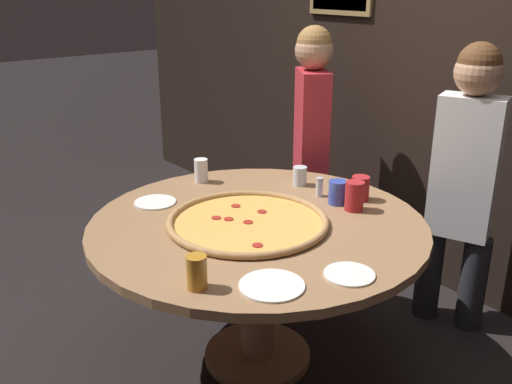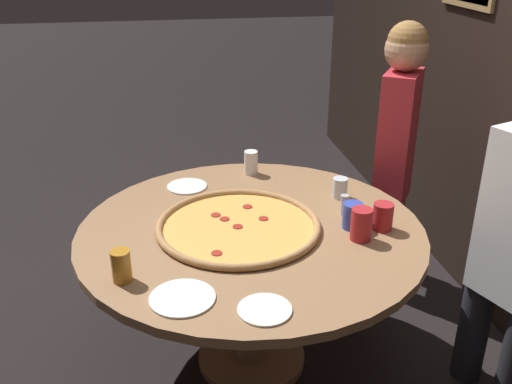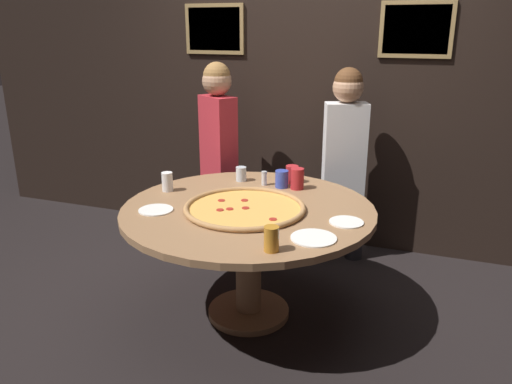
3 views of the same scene
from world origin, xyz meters
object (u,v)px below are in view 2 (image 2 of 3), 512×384
Objects in this scene: diner_side_left at (396,143)px; white_plate_near_front at (182,298)px; white_plate_beside_cup at (187,186)px; condiment_shaker at (344,205)px; giant_pizza at (238,226)px; drink_cup_beside_pizza at (353,216)px; dining_table at (251,254)px; drink_cup_centre_back at (340,188)px; drink_cup_near_left at (361,224)px; drink_cup_far_right at (383,216)px; drink_cup_by_shaker at (251,163)px; drink_cup_far_left at (121,266)px; white_plate_left_side at (265,310)px.

white_plate_near_front is at bearing 164.59° from diner_side_left.
white_plate_beside_cup is 0.82m from condiment_shaker.
drink_cup_beside_pizza is (0.07, 0.49, 0.04)m from giant_pizza.
giant_pizza is (0.00, -0.06, 0.15)m from dining_table.
giant_pizza is at bearing -65.83° from drink_cup_centre_back.
white_plate_beside_cup is at bearing 129.14° from diner_side_left.
drink_cup_far_right is (-0.07, 0.12, -0.01)m from drink_cup_near_left.
diner_side_left is at bearing 144.78° from drink_cup_beside_pizza.
giant_pizza is 0.53m from white_plate_beside_cup.
drink_cup_centre_back is at bearing -166.43° from drink_cup_far_right.
drink_cup_by_shaker is 1.30× the size of condiment_shaker.
drink_cup_centre_back is 0.19m from condiment_shaker.
drink_cup_far_left is 1.04× the size of drink_cup_far_right.
diner_side_left is at bearing 148.68° from drink_cup_near_left.
white_plate_near_front is (-0.12, -0.28, 0.00)m from white_plate_left_side.
drink_cup_far_left reaches higher than dining_table.
white_plate_beside_cup is (-0.56, -0.69, -0.05)m from drink_cup_beside_pizza.
dining_table is 0.61m from drink_cup_far_right.
drink_cup_centre_back is (-0.56, 1.02, -0.01)m from drink_cup_far_left.
drink_cup_beside_pizza is (-0.11, -0.00, -0.01)m from drink_cup_near_left.
drink_cup_by_shaker is at bearing -147.30° from drink_cup_far_right.
white_plate_beside_cup is at bearing 160.29° from drink_cup_far_left.
drink_cup_near_left is at bearing 23.07° from drink_cup_by_shaker.
dining_table is 1.00× the size of diner_side_left.
drink_cup_far_left reaches higher than drink_cup_far_right.
diner_side_left is (-0.61, 0.97, 0.11)m from giant_pizza.
drink_cup_far_left is at bearing -75.52° from drink_cup_beside_pizza.
drink_cup_centre_back is at bearing 118.91° from drink_cup_far_left.
drink_cup_far_right is at bearing 112.80° from white_plate_near_front.
condiment_shaker is at bearing 172.69° from diner_side_left.
drink_cup_far_right is 0.80m from diner_side_left.
giant_pizza reaches higher than white_plate_left_side.
white_plate_near_front is (0.30, -0.77, -0.07)m from drink_cup_near_left.
drink_cup_centre_back is (-0.42, 0.04, -0.02)m from drink_cup_near_left.
drink_cup_near_left is 1.12× the size of drink_cup_far_left.
drink_cup_centre_back is 0.36m from drink_cup_far_right.
drink_cup_far_right is 0.63× the size of white_plate_left_side.
drink_cup_centre_back is 0.52× the size of white_plate_left_side.
condiment_shaker is (0.44, 0.69, 0.05)m from white_plate_beside_cup.
drink_cup_near_left is at bearing -60.12° from drink_cup_far_right.
white_plate_near_front is 1.66m from diner_side_left.
drink_cup_far_left is at bearing -61.09° from drink_cup_centre_back.
giant_pizza is 3.80× the size of white_plate_left_side.
white_plate_beside_cup is 1.18m from diner_side_left.
drink_cup_near_left is 1.17× the size of drink_cup_far_right.
condiment_shaker is at bearing 57.75° from white_plate_beside_cup.
drink_cup_far_left is at bearing -78.85° from drink_cup_far_right.
drink_cup_far_right is 0.08× the size of diner_side_left.
condiment_shaker is (-0.05, 0.44, 0.19)m from dining_table.
drink_cup_far_left is 0.08× the size of diner_side_left.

